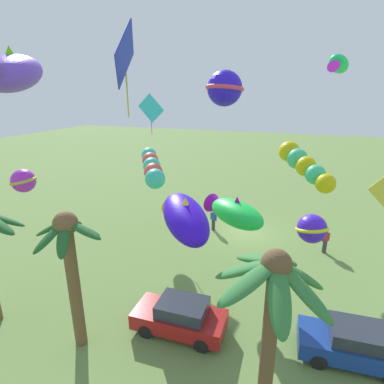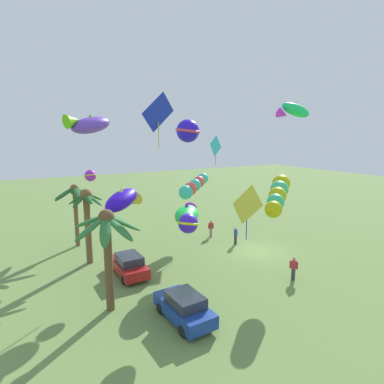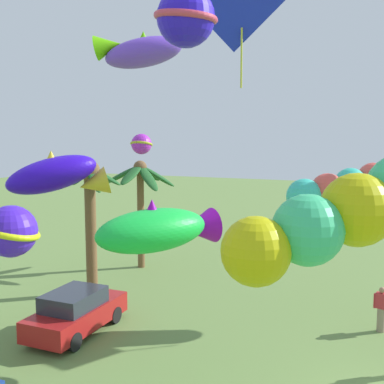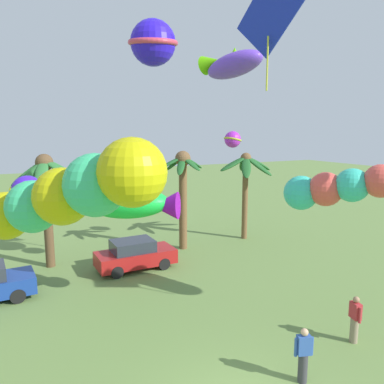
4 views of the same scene
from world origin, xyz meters
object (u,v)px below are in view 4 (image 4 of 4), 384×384
at_px(spectator_2, 303,355).
at_px(palm_tree_2, 46,183).
at_px(parked_car_1, 135,255).
at_px(kite_ball_8, 27,191).
at_px(palm_tree_0, 183,181).
at_px(kite_tube_6, 71,194).
at_px(palm_tree_1, 245,172).
at_px(kite_fish_11, 124,160).
at_px(kite_ball_4, 233,139).
at_px(kite_fish_1, 132,203).
at_px(kite_ball_7, 153,43).
at_px(kite_tube_0, 345,186).
at_px(kite_diamond_10, 269,16).
at_px(kite_fish_9, 231,64).
at_px(spectator_1, 355,319).

bearing_deg(spectator_2, palm_tree_2, 112.12).
xyz_separation_m(parked_car_1, kite_ball_8, (-4.83, -2.08, 3.90)).
xyz_separation_m(palm_tree_0, kite_tube_6, (-7.98, -11.39, 1.59)).
bearing_deg(palm_tree_1, kite_fish_11, -168.30).
relative_size(kite_tube_6, kite_ball_8, 2.23).
height_order(palm_tree_2, kite_ball_4, kite_ball_4).
relative_size(palm_tree_0, kite_fish_1, 1.55).
xyz_separation_m(palm_tree_2, kite_ball_7, (3.18, -6.70, 5.60)).
bearing_deg(kite_tube_0, kite_diamond_10, 100.04).
xyz_separation_m(parked_car_1, kite_fish_9, (6.11, 0.94, 9.77)).
height_order(palm_tree_2, spectator_2, palm_tree_2).
xyz_separation_m(spectator_1, kite_tube_6, (-8.71, 0.15, 4.81)).
height_order(spectator_1, kite_tube_6, kite_tube_6).
xyz_separation_m(palm_tree_0, kite_ball_7, (-4.15, -6.34, 5.92)).
relative_size(palm_tree_1, kite_diamond_10, 1.19).
distance_m(palm_tree_2, kite_ball_4, 10.35).
bearing_deg(kite_diamond_10, kite_ball_7, -179.78).
xyz_separation_m(palm_tree_1, kite_fish_1, (-9.34, -5.98, -0.09)).
bearing_deg(kite_fish_11, kite_ball_7, -92.85).
distance_m(palm_tree_0, parked_car_1, 5.23).
bearing_deg(kite_fish_11, kite_fish_9, 5.54).
relative_size(palm_tree_0, kite_ball_8, 3.22).
distance_m(kite_tube_0, kite_fish_9, 10.70).
xyz_separation_m(spectator_2, kite_fish_1, (-2.71, 6.42, 3.38)).
xyz_separation_m(kite_ball_4, kite_fish_11, (-6.65, -0.66, -0.92)).
bearing_deg(kite_ball_4, kite_ball_7, -142.01).
bearing_deg(parked_car_1, kite_tube_0, -57.78).
distance_m(spectator_1, kite_fish_1, 8.68).
bearing_deg(kite_ball_8, spectator_1, -39.49).
relative_size(kite_tube_0, kite_fish_11, 1.19).
bearing_deg(kite_fish_9, kite_ball_4, 8.00).
distance_m(palm_tree_1, kite_fish_9, 6.61).
distance_m(palm_tree_1, kite_ball_8, 13.50).
bearing_deg(kite_tube_0, kite_fish_9, 83.95).
height_order(kite_ball_7, kite_diamond_10, kite_diamond_10).
distance_m(palm_tree_0, kite_ball_8, 9.34).
relative_size(palm_tree_0, spectator_1, 3.62).
relative_size(kite_fish_1, kite_fish_9, 0.87).
relative_size(palm_tree_0, kite_ball_4, 4.90).
distance_m(palm_tree_1, kite_fish_11, 8.61).
distance_m(palm_tree_2, parked_car_1, 5.67).
bearing_deg(kite_fish_11, kite_tube_0, -57.15).
relative_size(palm_tree_2, kite_fish_9, 1.35).
relative_size(parked_car_1, kite_ball_8, 2.20).
distance_m(kite_tube_6, kite_ball_8, 7.47).
bearing_deg(kite_tube_6, spectator_1, -0.96).
bearing_deg(kite_ball_7, kite_tube_6, -127.14).
relative_size(palm_tree_2, kite_ball_4, 4.91).
height_order(parked_car_1, kite_fish_11, kite_fish_11).
distance_m(spectator_2, kite_tube_0, 6.00).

